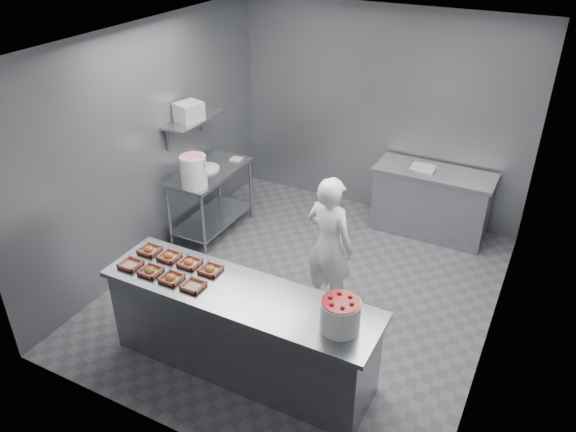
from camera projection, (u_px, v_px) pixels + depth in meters
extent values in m
plane|color=#4C4C51|center=(304.00, 290.00, 6.43)|extent=(4.50, 4.50, 0.00)
plane|color=white|center=(309.00, 40.00, 5.03)|extent=(4.50, 4.50, 0.00)
cube|color=slate|center=(380.00, 114.00, 7.46)|extent=(4.00, 0.04, 2.80)
cube|color=slate|center=(152.00, 145.00, 6.53)|extent=(0.04, 4.50, 2.80)
cube|color=slate|center=(511.00, 227.00, 4.93)|extent=(0.04, 4.50, 2.80)
cube|color=slate|center=(239.00, 294.00, 4.96)|extent=(2.60, 0.70, 0.05)
cube|color=slate|center=(241.00, 332.00, 5.18)|extent=(2.50, 0.64, 0.85)
cube|color=slate|center=(209.00, 172.00, 7.11)|extent=(0.60, 1.20, 0.04)
cube|color=slate|center=(213.00, 218.00, 7.45)|extent=(0.56, 1.15, 0.03)
cylinder|color=slate|center=(169.00, 217.00, 7.01)|extent=(0.04, 0.04, 0.88)
cylinder|color=slate|center=(203.00, 227.00, 6.80)|extent=(0.04, 0.04, 0.88)
cylinder|color=slate|center=(219.00, 181.00, 7.87)|extent=(0.04, 0.04, 0.88)
cylinder|color=slate|center=(251.00, 189.00, 7.66)|extent=(0.04, 0.04, 0.88)
cube|color=slate|center=(435.00, 173.00, 7.10)|extent=(1.50, 0.60, 0.05)
cube|color=slate|center=(431.00, 204.00, 7.32)|extent=(1.44, 0.55, 0.85)
cube|color=slate|center=(194.00, 119.00, 6.85)|extent=(0.35, 0.90, 0.03)
cube|color=tan|center=(131.00, 264.00, 5.27)|extent=(0.18, 0.18, 0.04)
cube|color=white|center=(136.00, 266.00, 5.27)|extent=(0.10, 0.06, 0.00)
cube|color=tan|center=(151.00, 271.00, 5.18)|extent=(0.18, 0.18, 0.04)
cube|color=white|center=(156.00, 272.00, 5.17)|extent=(0.10, 0.06, 0.00)
ellipsoid|color=#BD762F|center=(150.00, 270.00, 5.17)|extent=(0.10, 0.10, 0.05)
cube|color=tan|center=(172.00, 278.00, 5.08)|extent=(0.18, 0.18, 0.04)
cube|color=white|center=(177.00, 280.00, 5.08)|extent=(0.10, 0.06, 0.00)
ellipsoid|color=#BD762F|center=(171.00, 277.00, 5.08)|extent=(0.10, 0.10, 0.05)
cube|color=tan|center=(193.00, 286.00, 4.98)|extent=(0.18, 0.18, 0.04)
cube|color=white|center=(199.00, 287.00, 4.98)|extent=(0.10, 0.06, 0.00)
cube|color=tan|center=(150.00, 250.00, 5.48)|extent=(0.18, 0.18, 0.04)
cube|color=white|center=(154.00, 251.00, 5.48)|extent=(0.10, 0.06, 0.00)
ellipsoid|color=#BD762F|center=(149.00, 249.00, 5.48)|extent=(0.10, 0.10, 0.05)
cube|color=tan|center=(169.00, 256.00, 5.39)|extent=(0.18, 0.18, 0.04)
cube|color=white|center=(174.00, 258.00, 5.39)|extent=(0.10, 0.06, 0.00)
ellipsoid|color=#BD762F|center=(168.00, 255.00, 5.39)|extent=(0.10, 0.10, 0.05)
cube|color=tan|center=(190.00, 263.00, 5.29)|extent=(0.18, 0.18, 0.04)
cube|color=white|center=(195.00, 264.00, 5.29)|extent=(0.10, 0.06, 0.00)
ellipsoid|color=#BD762F|center=(189.00, 262.00, 5.29)|extent=(0.10, 0.10, 0.05)
cube|color=tan|center=(211.00, 270.00, 5.20)|extent=(0.18, 0.18, 0.04)
cube|color=white|center=(216.00, 271.00, 5.19)|extent=(0.10, 0.06, 0.00)
ellipsoid|color=#BD762F|center=(210.00, 268.00, 5.19)|extent=(0.10, 0.10, 0.05)
imported|color=white|center=(329.00, 245.00, 5.82)|extent=(0.64, 0.49, 1.56)
cylinder|color=white|center=(340.00, 315.00, 4.46)|extent=(0.33, 0.33, 0.26)
cylinder|color=red|center=(341.00, 303.00, 4.40)|extent=(0.31, 0.31, 0.04)
cylinder|color=white|center=(194.00, 171.00, 6.63)|extent=(0.31, 0.31, 0.39)
cylinder|color=pink|center=(192.00, 157.00, 6.53)|extent=(0.29, 0.29, 0.02)
torus|color=slate|center=(193.00, 162.00, 6.57)|extent=(0.32, 0.01, 0.32)
cylinder|color=white|center=(206.00, 168.00, 7.13)|extent=(0.41, 0.41, 0.03)
cube|color=#CCB28C|center=(236.00, 159.00, 7.38)|extent=(0.15, 0.13, 0.02)
cube|color=gray|center=(189.00, 112.00, 6.72)|extent=(0.33, 0.36, 0.22)
cube|color=silver|center=(423.00, 167.00, 7.14)|extent=(0.30, 0.22, 0.04)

